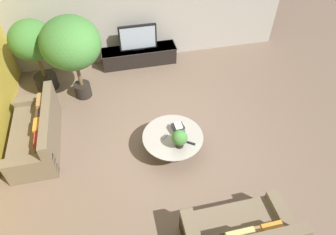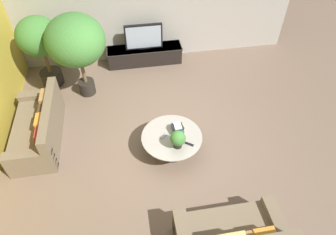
% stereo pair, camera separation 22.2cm
% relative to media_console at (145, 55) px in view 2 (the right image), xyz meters
% --- Properties ---
extents(ground_plane, '(24.00, 24.00, 0.00)m').
position_rel_media_console_xyz_m(ground_plane, '(0.15, -2.94, -0.23)').
color(ground_plane, brown).
extents(back_wall_stone, '(7.40, 0.12, 3.00)m').
position_rel_media_console_xyz_m(back_wall_stone, '(0.15, 0.32, 1.27)').
color(back_wall_stone, '#A39E93').
rests_on(back_wall_stone, ground).
extents(media_console, '(1.93, 0.50, 0.44)m').
position_rel_media_console_xyz_m(media_console, '(0.00, 0.00, 0.00)').
color(media_console, black).
rests_on(media_console, ground).
extents(television, '(0.95, 0.13, 0.65)m').
position_rel_media_console_xyz_m(television, '(-0.00, -0.00, 0.53)').
color(television, black).
rests_on(television, media_console).
extents(coffee_table, '(1.15, 1.15, 0.40)m').
position_rel_media_console_xyz_m(coffee_table, '(0.18, -3.06, 0.05)').
color(coffee_table, black).
rests_on(coffee_table, ground).
extents(couch_by_wall, '(0.84, 1.84, 0.84)m').
position_rel_media_console_xyz_m(couch_by_wall, '(-2.36, -2.32, 0.06)').
color(couch_by_wall, brown).
rests_on(couch_by_wall, ground).
extents(potted_palm_tall, '(0.94, 0.94, 1.72)m').
position_rel_media_console_xyz_m(potted_palm_tall, '(-2.33, -0.49, 0.93)').
color(potted_palm_tall, black).
rests_on(potted_palm_tall, ground).
extents(potted_palm_corner, '(1.23, 1.23, 1.95)m').
position_rel_media_console_xyz_m(potted_palm_corner, '(-1.48, -1.01, 1.14)').
color(potted_palm_corner, black).
rests_on(potted_palm_corner, ground).
extents(potted_plant_tabletop, '(0.28, 0.28, 0.36)m').
position_rel_media_console_xyz_m(potted_plant_tabletop, '(0.24, -3.31, 0.37)').
color(potted_plant_tabletop, black).
rests_on(potted_plant_tabletop, coffee_table).
extents(book_stack, '(0.26, 0.32, 0.17)m').
position_rel_media_console_xyz_m(book_stack, '(0.31, -2.94, 0.24)').
color(book_stack, gold).
rests_on(book_stack, coffee_table).
extents(remote_black, '(0.15, 0.13, 0.02)m').
position_rel_media_console_xyz_m(remote_black, '(0.46, -3.30, 0.18)').
color(remote_black, black).
rests_on(remote_black, coffee_table).
extents(remote_silver, '(0.15, 0.14, 0.02)m').
position_rel_media_console_xyz_m(remote_silver, '(0.03, -3.03, 0.18)').
color(remote_silver, gray).
rests_on(remote_silver, coffee_table).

